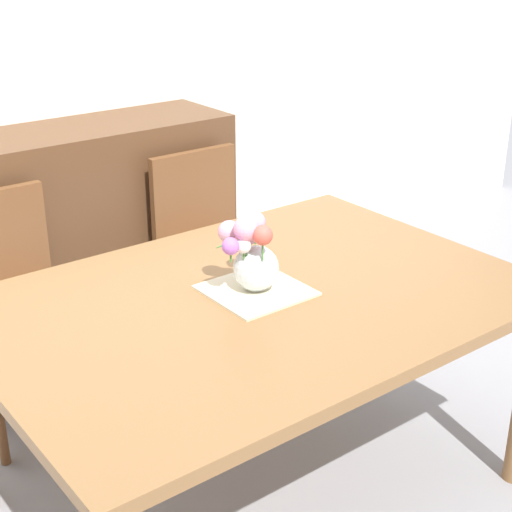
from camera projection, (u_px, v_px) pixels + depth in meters
The scene contains 8 objects.
ground_plane at pixel (256, 489), 2.66m from camera, with size 12.00×12.00×0.00m, color #939399.
back_wall at pixel (27, 25), 3.28m from camera, with size 7.00×0.10×2.80m, color silver.
dining_table at pixel (255, 317), 2.40m from camera, with size 1.67×1.16×0.74m.
chair_left at pixel (9, 295), 2.88m from camera, with size 0.42×0.42×0.90m.
chair_right at pixel (209, 240), 3.39m from camera, with size 0.42×0.42×0.90m.
dresser at pixel (81, 238), 3.46m from camera, with size 1.40×0.47×1.00m.
placemat at pixel (256, 290), 2.39m from camera, with size 0.29×0.29×0.01m, color beige.
flower_vase at pixel (252, 254), 2.34m from camera, with size 0.20×0.20×0.25m.
Camera 1 is at (-1.30, -1.69, 1.79)m, focal length 54.31 mm.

